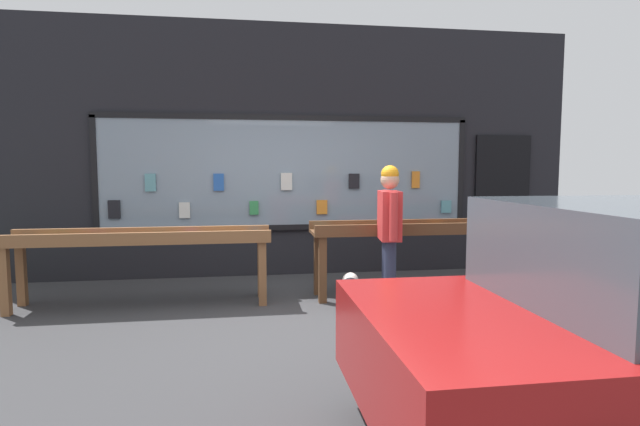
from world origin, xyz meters
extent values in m
plane|color=#38383A|center=(0.00, 0.00, 0.00)|extent=(40.00, 40.00, 0.00)
cube|color=black|center=(0.00, 2.40, 1.84)|extent=(8.90, 0.20, 3.68)
cube|color=gray|center=(0.08, 2.27, 1.52)|extent=(5.36, 0.03, 1.60)
cube|color=black|center=(0.08, 2.27, 2.32)|extent=(5.44, 0.06, 0.08)
cube|color=black|center=(0.08, 2.27, 0.72)|extent=(5.44, 0.06, 0.08)
cube|color=black|center=(-2.60, 2.27, 1.52)|extent=(0.08, 0.06, 1.60)
cube|color=black|center=(2.77, 2.27, 1.52)|extent=(0.08, 0.06, 1.60)
cube|color=black|center=(-2.35, 2.23, 1.02)|extent=(0.16, 0.03, 0.26)
cube|color=#5999A5|center=(-1.85, 2.23, 1.39)|extent=(0.15, 0.03, 0.25)
cube|color=silver|center=(-1.39, 2.23, 0.99)|extent=(0.15, 0.03, 0.22)
cube|color=#2659B2|center=(-0.91, 2.23, 1.39)|extent=(0.15, 0.03, 0.25)
cube|color=#338C4C|center=(-0.41, 2.23, 1.01)|extent=(0.13, 0.03, 0.20)
cube|color=silver|center=(0.06, 2.23, 1.40)|extent=(0.17, 0.03, 0.25)
cube|color=orange|center=(0.59, 2.23, 1.01)|extent=(0.16, 0.03, 0.21)
cube|color=black|center=(1.07, 2.23, 1.40)|extent=(0.16, 0.03, 0.22)
cube|color=red|center=(1.55, 2.23, 1.01)|extent=(0.12, 0.03, 0.25)
cube|color=orange|center=(2.03, 2.23, 1.41)|extent=(0.12, 0.03, 0.25)
cube|color=#5999A5|center=(2.53, 2.23, 1.00)|extent=(0.15, 0.03, 0.19)
cube|color=black|center=(3.47, 2.27, 1.05)|extent=(0.90, 0.04, 2.10)
cube|color=brown|center=(-3.11, 0.67, 0.37)|extent=(0.09, 0.09, 0.75)
cube|color=brown|center=(-0.35, 0.68, 0.37)|extent=(0.09, 0.09, 0.75)
cube|color=brown|center=(-3.11, 1.08, 0.37)|extent=(0.09, 0.09, 0.75)
cube|color=brown|center=(-0.35, 1.08, 0.37)|extent=(0.09, 0.09, 0.75)
cube|color=brown|center=(-1.73, 0.88, 0.77)|extent=(2.96, 0.57, 0.04)
cube|color=brown|center=(-1.73, 0.62, 0.83)|extent=(2.96, 0.07, 0.12)
cube|color=brown|center=(-1.73, 1.13, 0.83)|extent=(2.96, 0.07, 0.12)
cube|color=black|center=(-3.03, 1.02, 0.80)|extent=(0.19, 0.25, 0.02)
cube|color=#338C4C|center=(-2.71, 0.90, 0.80)|extent=(0.19, 0.23, 0.03)
cube|color=#994CA5|center=(-2.28, 0.93, 0.80)|extent=(0.17, 0.21, 0.03)
cube|color=#994CA5|center=(-1.96, 0.84, 0.80)|extent=(0.17, 0.20, 0.03)
cube|color=#5999A5|center=(-1.57, 0.90, 0.80)|extent=(0.16, 0.20, 0.03)
cube|color=#994CA5|center=(-1.20, 0.99, 0.80)|extent=(0.16, 0.21, 0.02)
cube|color=yellow|center=(-0.76, 0.77, 0.80)|extent=(0.15, 0.21, 0.02)
cube|color=#2659B2|center=(-0.41, 0.99, 0.80)|extent=(0.16, 0.21, 0.03)
cube|color=brown|center=(0.35, 0.68, 0.40)|extent=(0.09, 0.09, 0.79)
cube|color=brown|center=(3.11, 0.69, 0.40)|extent=(0.09, 0.09, 0.79)
cube|color=brown|center=(0.35, 1.07, 0.40)|extent=(0.09, 0.09, 0.79)
cube|color=brown|center=(3.11, 1.08, 0.40)|extent=(0.09, 0.09, 0.79)
cube|color=brown|center=(1.73, 0.88, 0.81)|extent=(2.96, 0.56, 0.04)
cube|color=brown|center=(1.73, 0.63, 0.87)|extent=(2.96, 0.07, 0.12)
cube|color=brown|center=(1.73, 1.12, 0.87)|extent=(2.96, 0.07, 0.12)
cube|color=#5999A5|center=(0.39, 1.00, 0.84)|extent=(0.16, 0.20, 0.02)
cube|color=silver|center=(0.72, 0.90, 0.85)|extent=(0.16, 0.23, 0.03)
cube|color=orange|center=(0.97, 0.84, 0.84)|extent=(0.18, 0.24, 0.03)
cube|color=silver|center=(1.27, 0.80, 0.85)|extent=(0.13, 0.20, 0.03)
cube|color=red|center=(1.55, 0.91, 0.84)|extent=(0.16, 0.21, 0.03)
cube|color=orange|center=(1.90, 0.98, 0.85)|extent=(0.16, 0.20, 0.03)
cube|color=red|center=(2.19, 0.76, 0.85)|extent=(0.19, 0.23, 0.03)
cube|color=orange|center=(2.44, 0.93, 0.85)|extent=(0.19, 0.22, 0.03)
cube|color=silver|center=(2.75, 0.94, 0.84)|extent=(0.15, 0.20, 0.02)
cube|color=black|center=(3.08, 0.84, 0.84)|extent=(0.17, 0.22, 0.02)
cylinder|color=#2D334C|center=(1.07, 0.32, 0.39)|extent=(0.14, 0.14, 0.78)
cylinder|color=#2D334C|center=(1.09, 0.47, 0.39)|extent=(0.14, 0.14, 0.78)
cube|color=red|center=(1.08, 0.39, 1.06)|extent=(0.28, 0.46, 0.55)
cylinder|color=red|center=(1.04, 0.11, 1.07)|extent=(0.09, 0.09, 0.53)
cylinder|color=red|center=(1.11, 0.67, 1.07)|extent=(0.09, 0.09, 0.53)
sphere|color=tan|center=(1.08, 0.39, 1.46)|extent=(0.21, 0.21, 0.21)
sphere|color=orange|center=(1.08, 0.39, 1.53)|extent=(0.20, 0.20, 0.20)
ellipsoid|color=white|center=(0.59, 0.21, 0.28)|extent=(0.27, 0.37, 0.20)
ellipsoid|color=black|center=(0.59, 0.21, 0.29)|extent=(0.25, 0.24, 0.21)
sphere|color=white|center=(0.63, 0.41, 0.32)|extent=(0.18, 0.18, 0.18)
cylinder|color=white|center=(0.55, 0.02, 0.31)|extent=(0.05, 0.10, 0.12)
cylinder|color=white|center=(0.66, 0.30, 0.09)|extent=(0.04, 0.04, 0.18)
cylinder|color=white|center=(0.56, 0.32, 0.09)|extent=(0.04, 0.04, 0.18)
cylinder|color=white|center=(0.62, 0.10, 0.09)|extent=(0.04, 0.04, 0.18)
cylinder|color=white|center=(0.52, 0.12, 0.09)|extent=(0.04, 0.04, 0.18)
cylinder|color=black|center=(0.73, -1.81, 0.30)|extent=(0.60, 0.18, 0.60)
camera|label=1|loc=(-0.54, -5.05, 1.61)|focal=28.00mm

